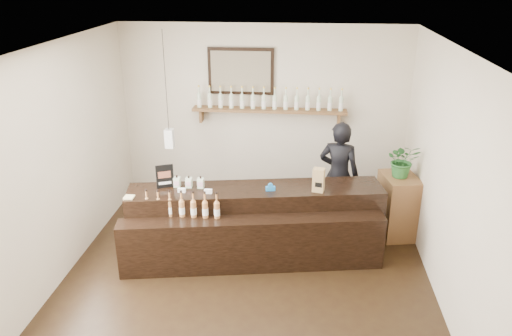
{
  "coord_description": "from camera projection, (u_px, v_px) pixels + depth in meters",
  "views": [
    {
      "loc": [
        0.62,
        -5.13,
        3.6
      ],
      "look_at": [
        0.06,
        0.7,
        1.2
      ],
      "focal_mm": 35.0,
      "sensor_mm": 36.0,
      "label": 1
    }
  ],
  "objects": [
    {
      "name": "room_shell",
      "position": [
        245.0,
        150.0,
        5.5
      ],
      "size": [
        5.0,
        5.0,
        5.0
      ],
      "color": "beige",
      "rests_on": "ground"
    },
    {
      "name": "tape_dispenser",
      "position": [
        270.0,
        188.0,
        6.35
      ],
      "size": [
        0.13,
        0.07,
        0.1
      ],
      "color": "#1B73BF",
      "rests_on": "counter"
    },
    {
      "name": "ground",
      "position": [
        246.0,
        279.0,
        6.14
      ],
      "size": [
        5.0,
        5.0,
        0.0
      ],
      "primitive_type": "plane",
      "color": "black",
      "rests_on": "ground"
    },
    {
      "name": "counter",
      "position": [
        254.0,
        226.0,
        6.51
      ],
      "size": [
        3.35,
        1.42,
        1.08
      ],
      "color": "black",
      "rests_on": "ground"
    },
    {
      "name": "paper_bag",
      "position": [
        319.0,
        180.0,
        6.29
      ],
      "size": [
        0.16,
        0.14,
        0.31
      ],
      "color": "#9B7C4B",
      "rests_on": "counter"
    },
    {
      "name": "potted_plant",
      "position": [
        403.0,
        160.0,
        6.77
      ],
      "size": [
        0.44,
        0.38,
        0.48
      ],
      "primitive_type": "imported",
      "rotation": [
        0.0,
        0.0,
        0.02
      ],
      "color": "#276129",
      "rests_on": "side_cabinet"
    },
    {
      "name": "side_cabinet",
      "position": [
        397.0,
        206.0,
        7.03
      ],
      "size": [
        0.56,
        0.69,
        0.9
      ],
      "color": "brown",
      "rests_on": "ground"
    },
    {
      "name": "back_wall_decor",
      "position": [
        254.0,
        94.0,
        7.68
      ],
      "size": [
        2.66,
        0.96,
        1.69
      ],
      "color": "brown",
      "rests_on": "ground"
    },
    {
      "name": "promo_sign",
      "position": [
        165.0,
        176.0,
        6.4
      ],
      "size": [
        0.21,
        0.11,
        0.31
      ],
      "color": "black",
      "rests_on": "counter"
    },
    {
      "name": "shopkeeper",
      "position": [
        339.0,
        168.0,
        7.13
      ],
      "size": [
        0.74,
        0.59,
        1.8
      ],
      "primitive_type": "imported",
      "rotation": [
        0.0,
        0.0,
        2.88
      ],
      "color": "black",
      "rests_on": "ground"
    }
  ]
}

